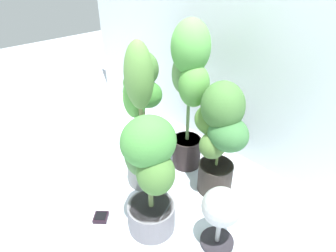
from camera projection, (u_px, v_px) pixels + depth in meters
ground_plane at (130, 191)px, 1.91m from camera, size 8.00×8.00×0.00m
mylar_back_wall at (226, 14)px, 1.89m from camera, size 3.20×0.01×2.00m
potted_plant_back_right at (220, 132)px, 1.69m from camera, size 0.41×0.37×0.76m
potted_plant_center at (140, 116)px, 1.75m from camera, size 0.31×0.25×0.96m
potted_plant_front_right at (149, 170)px, 1.45m from camera, size 0.42×0.31×0.71m
potted_plant_back_left at (143, 92)px, 2.10m from camera, size 0.45×0.32×0.78m
potted_plant_back_center at (190, 85)px, 1.82m from camera, size 0.35×0.32×1.04m
hygrometer_box at (101, 217)px, 1.70m from camera, size 0.11×0.11×0.03m
floor_fan at (221, 211)px, 1.44m from camera, size 0.27×0.27×0.38m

